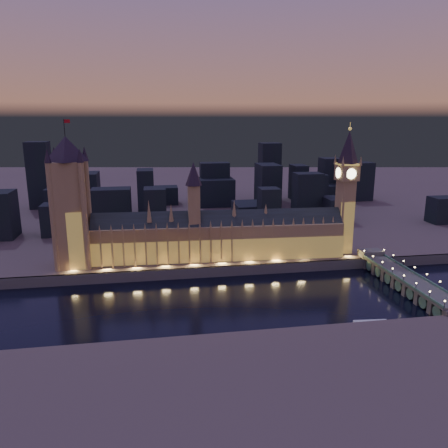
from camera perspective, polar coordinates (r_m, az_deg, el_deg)
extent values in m
plane|color=black|center=(301.34, 0.77, -9.55)|extent=(2000.00, 2000.00, 0.00)
cube|color=#534443|center=(802.22, -5.78, 5.43)|extent=(2000.00, 960.00, 8.00)
cube|color=#53554D|center=(337.47, -0.45, -6.21)|extent=(2000.00, 2.50, 8.00)
cube|color=#997B51|center=(351.99, -0.61, -2.28)|extent=(200.70, 28.99, 28.00)
cube|color=#B4923E|center=(343.73, -0.35, -3.55)|extent=(200.00, 0.50, 18.00)
cube|color=black|center=(347.68, -0.62, 0.41)|extent=(200.53, 25.26, 16.26)
cube|color=#997B51|center=(342.51, -3.94, 2.40)|extent=(9.00, 9.00, 32.00)
cone|color=black|center=(338.49, -4.01, 6.56)|extent=(13.00, 13.00, 18.00)
cube|color=#997B51|center=(341.58, -17.18, -3.42)|extent=(1.20, 1.20, 28.00)
cone|color=#997B51|center=(337.71, -17.37, -0.63)|extent=(2.00, 2.00, 6.00)
cube|color=#997B51|center=(340.49, -15.79, -3.37)|extent=(1.20, 1.20, 28.00)
cone|color=#997B51|center=(336.61, -15.97, -0.57)|extent=(2.00, 2.00, 6.00)
cube|color=#997B51|center=(339.60, -14.39, -3.33)|extent=(1.20, 1.20, 28.00)
cone|color=#997B51|center=(335.71, -14.56, -0.52)|extent=(2.00, 2.00, 6.00)
cube|color=#997B51|center=(338.91, -12.99, -3.28)|extent=(1.20, 1.20, 28.00)
cone|color=#997B51|center=(335.01, -13.14, -0.47)|extent=(2.00, 2.00, 6.00)
cube|color=#997B51|center=(338.43, -11.58, -3.23)|extent=(1.20, 1.20, 28.00)
cone|color=#997B51|center=(334.53, -11.72, -0.41)|extent=(2.00, 2.00, 6.00)
cube|color=#997B51|center=(338.15, -10.17, -3.18)|extent=(1.20, 1.20, 28.00)
cone|color=#997B51|center=(334.25, -10.29, -0.36)|extent=(2.00, 2.00, 6.00)
cube|color=#997B51|center=(338.08, -8.75, -3.12)|extent=(1.20, 1.20, 28.00)
cone|color=#997B51|center=(334.17, -8.86, -0.30)|extent=(2.00, 2.00, 6.00)
cube|color=#997B51|center=(338.22, -7.34, -3.07)|extent=(1.20, 1.20, 28.00)
cone|color=#997B51|center=(334.31, -7.43, -0.25)|extent=(2.00, 2.00, 6.00)
cube|color=#997B51|center=(338.55, -5.93, -3.01)|extent=(1.20, 1.20, 28.00)
cone|color=#997B51|center=(334.65, -6.01, -0.19)|extent=(2.00, 2.00, 6.00)
cube|color=#997B51|center=(339.10, -4.52, -2.95)|extent=(1.20, 1.20, 28.00)
cone|color=#997B51|center=(335.20, -4.59, -0.14)|extent=(2.00, 2.00, 6.00)
cube|color=#997B51|center=(339.84, -3.12, -2.89)|extent=(1.20, 1.20, 28.00)
cone|color=#997B51|center=(335.95, -3.17, -0.08)|extent=(2.00, 2.00, 6.00)
cube|color=#997B51|center=(340.79, -1.73, -2.83)|extent=(1.20, 1.20, 28.00)
cone|color=#997B51|center=(336.91, -1.76, -0.03)|extent=(2.00, 2.00, 6.00)
cube|color=#997B51|center=(341.94, -0.34, -2.76)|extent=(1.20, 1.20, 28.00)
cone|color=#997B51|center=(338.08, -0.36, 0.03)|extent=(2.00, 2.00, 6.00)
cube|color=#997B51|center=(343.29, 1.03, -2.70)|extent=(1.20, 1.20, 28.00)
cone|color=#997B51|center=(339.44, 1.03, 0.08)|extent=(2.00, 2.00, 6.00)
cube|color=#997B51|center=(344.83, 2.40, -2.63)|extent=(1.20, 1.20, 28.00)
cone|color=#997B51|center=(341.00, 2.40, 0.14)|extent=(2.00, 2.00, 6.00)
cube|color=#997B51|center=(346.57, 3.75, -2.57)|extent=(1.20, 1.20, 28.00)
cone|color=#997B51|center=(342.76, 3.77, 0.19)|extent=(2.00, 2.00, 6.00)
cube|color=#997B51|center=(348.50, 5.08, -2.50)|extent=(1.20, 1.20, 28.00)
cone|color=#997B51|center=(344.71, 5.12, 0.24)|extent=(2.00, 2.00, 6.00)
cube|color=#997B51|center=(350.61, 6.40, -2.43)|extent=(1.20, 1.20, 28.00)
cone|color=#997B51|center=(346.84, 6.45, 0.29)|extent=(2.00, 2.00, 6.00)
cube|color=#997B51|center=(352.91, 7.71, -2.36)|extent=(1.20, 1.20, 28.00)
cone|color=#997B51|center=(349.17, 7.77, 0.34)|extent=(2.00, 2.00, 6.00)
cube|color=#997B51|center=(355.39, 8.99, -2.30)|extent=(1.20, 1.20, 28.00)
cone|color=#997B51|center=(351.68, 9.07, 0.39)|extent=(2.00, 2.00, 6.00)
cube|color=#997B51|center=(358.05, 10.26, -2.23)|extent=(1.20, 1.20, 28.00)
cone|color=#997B51|center=(354.36, 10.35, 0.44)|extent=(2.00, 2.00, 6.00)
cube|color=#997B51|center=(360.88, 11.51, -2.16)|extent=(1.20, 1.20, 28.00)
cone|color=#997B51|center=(357.22, 11.61, 0.49)|extent=(2.00, 2.00, 6.00)
cube|color=#997B51|center=(363.88, 12.74, -2.09)|extent=(1.20, 1.20, 28.00)
cone|color=#997B51|center=(360.25, 12.85, 0.54)|extent=(2.00, 2.00, 6.00)
cube|color=#997B51|center=(367.04, 13.95, -2.02)|extent=(1.20, 1.20, 28.00)
cone|color=#997B51|center=(363.44, 14.06, 0.58)|extent=(2.00, 2.00, 6.00)
cube|color=#997B51|center=(370.37, 15.13, -1.95)|extent=(1.20, 1.20, 28.00)
cone|color=#997B51|center=(366.80, 15.26, 0.63)|extent=(2.00, 2.00, 6.00)
cone|color=#997B51|center=(341.71, -9.78, 1.69)|extent=(4.40, 4.40, 18.00)
cone|color=#997B51|center=(342.36, -6.92, 1.48)|extent=(4.40, 4.40, 14.00)
cone|color=#997B51|center=(347.70, 1.33, 1.93)|extent=(4.40, 4.40, 16.00)
cone|color=#997B51|center=(353.76, 5.47, 1.75)|extent=(4.40, 4.40, 12.00)
cube|color=#997B51|center=(347.30, -19.27, 1.15)|extent=(24.84, 24.84, 80.09)
cube|color=#B4923E|center=(340.81, -19.34, -2.22)|extent=(22.00, 0.50, 44.00)
cone|color=black|center=(340.65, -19.93, 9.22)|extent=(31.68, 31.68, 18.00)
cylinder|color=black|center=(340.00, -20.14, 11.74)|extent=(0.50, 0.50, 12.00)
cube|color=#B01017|center=(339.55, -19.83, 12.52)|extent=(4.00, 0.15, 2.50)
cylinder|color=#997B51|center=(338.90, -21.41, 0.67)|extent=(4.40, 4.40, 80.09)
cone|color=black|center=(332.36, -22.09, 8.25)|extent=(5.20, 5.20, 10.00)
cylinder|color=#997B51|center=(359.95, -20.71, 1.45)|extent=(4.40, 4.40, 80.09)
cone|color=black|center=(353.80, -21.33, 8.59)|extent=(5.20, 5.20, 10.00)
cylinder|color=#997B51|center=(334.91, -17.73, 0.82)|extent=(4.40, 4.40, 80.09)
cone|color=black|center=(328.29, -18.30, 8.51)|extent=(5.20, 5.20, 10.00)
cylinder|color=#997B51|center=(356.19, -17.24, 1.60)|extent=(4.40, 4.40, 80.09)
cone|color=black|center=(349.98, -17.77, 8.83)|extent=(5.20, 5.20, 10.00)
cube|color=#997B51|center=(378.09, 15.42, 0.93)|extent=(13.34, 13.34, 61.08)
cube|color=#B4923E|center=(374.56, 15.72, -0.55)|extent=(12.00, 0.50, 44.00)
cube|color=#997B51|center=(371.97, 15.78, 6.48)|extent=(15.00, 15.00, 12.64)
cube|color=#F2C64C|center=(371.21, 15.85, 7.53)|extent=(15.75, 15.75, 1.20)
cone|color=black|center=(370.11, 15.99, 9.62)|extent=(18.00, 18.00, 26.00)
sphere|color=#F2C64C|center=(369.48, 16.14, 11.86)|extent=(2.80, 2.80, 2.80)
cylinder|color=#F2C64C|center=(369.43, 16.16, 12.25)|extent=(0.40, 0.40, 5.00)
cylinder|color=#FFF2BF|center=(365.01, 16.29, 6.31)|extent=(8.40, 0.50, 8.40)
cylinder|color=#FFF2BF|center=(378.95, 15.29, 6.63)|extent=(8.40, 0.50, 8.40)
cylinder|color=#FFF2BF|center=(368.76, 14.68, 6.49)|extent=(0.50, 8.40, 8.40)
cylinder|color=#FFF2BF|center=(375.30, 16.86, 6.46)|extent=(0.50, 8.40, 8.40)
cone|color=#997B51|center=(360.98, 15.30, 7.95)|extent=(2.60, 2.60, 8.00)
cone|color=#997B51|center=(374.61, 14.35, 8.20)|extent=(2.60, 2.60, 8.00)
cone|color=#997B51|center=(367.44, 17.45, 7.90)|extent=(2.60, 2.60, 8.00)
cone|color=#997B51|center=(380.84, 16.44, 8.15)|extent=(2.60, 2.60, 8.00)
cube|color=#53554D|center=(333.60, 22.98, -6.59)|extent=(17.85, 100.00, 1.60)
cube|color=#386955|center=(328.76, 21.74, -6.51)|extent=(0.80, 100.00, 1.60)
cube|color=#386955|center=(337.68, 24.24, -6.22)|extent=(0.80, 100.00, 1.60)
cube|color=#53554D|center=(378.61, 18.60, -3.95)|extent=(17.85, 12.00, 9.50)
cylinder|color=black|center=(289.76, 26.85, -9.38)|extent=(0.30, 0.30, 4.40)
sphere|color=#FFD88C|center=(288.92, 26.90, -8.96)|extent=(1.00, 1.00, 1.00)
cube|color=#53554D|center=(308.19, 26.42, -9.65)|extent=(16.07, 4.00, 9.50)
cylinder|color=black|center=(300.39, 25.26, -8.40)|extent=(0.30, 0.30, 4.40)
sphere|color=#FFD88C|center=(299.58, 25.30, -7.99)|extent=(1.00, 1.00, 1.00)
cube|color=#53554D|center=(318.84, 24.94, -8.72)|extent=(16.07, 4.00, 9.50)
cylinder|color=black|center=(311.31, 23.78, -7.48)|extent=(0.30, 0.30, 4.40)
sphere|color=#FFD88C|center=(310.53, 23.82, -7.08)|extent=(1.00, 1.00, 1.00)
cylinder|color=black|center=(320.71, 26.36, -7.14)|extent=(0.30, 0.30, 4.40)
sphere|color=#FFD88C|center=(319.96, 26.40, -6.76)|extent=(1.00, 1.00, 1.00)
cube|color=#53554D|center=(329.77, 23.56, -7.84)|extent=(16.07, 4.00, 9.50)
cylinder|color=black|center=(322.49, 22.42, -6.62)|extent=(0.30, 0.30, 4.40)
sphere|color=#FFD88C|center=(321.74, 22.45, -6.24)|extent=(1.00, 1.00, 1.00)
cylinder|color=black|center=(331.58, 24.94, -6.32)|extent=(0.30, 0.30, 4.40)
sphere|color=#FFD88C|center=(330.85, 24.98, -5.95)|extent=(1.00, 1.00, 1.00)
cube|color=#53554D|center=(340.95, 22.27, -7.01)|extent=(16.07, 4.00, 9.50)
cylinder|color=black|center=(333.91, 21.14, -5.81)|extent=(0.30, 0.30, 4.40)
sphere|color=#FFD88C|center=(333.19, 21.18, -5.44)|extent=(1.00, 1.00, 1.00)
cylinder|color=black|center=(342.70, 23.62, -5.55)|extent=(0.30, 0.30, 4.40)
sphere|color=#FFD88C|center=(341.99, 23.66, -5.19)|extent=(1.00, 1.00, 1.00)
cube|color=#53554D|center=(352.35, 21.07, -6.23)|extent=(16.07, 4.00, 9.50)
cylinder|color=black|center=(345.55, 19.96, -5.06)|extent=(0.30, 0.30, 4.40)
sphere|color=#FFD88C|center=(344.85, 19.99, -4.70)|extent=(1.00, 1.00, 1.00)
cylinder|color=black|center=(354.05, 22.38, -4.83)|extent=(0.30, 0.30, 4.40)
sphere|color=#FFD88C|center=(353.36, 22.42, -4.48)|extent=(1.00, 1.00, 1.00)
cube|color=#53554D|center=(363.96, 19.95, -5.50)|extent=(16.07, 4.00, 9.50)
cylinder|color=black|center=(357.37, 18.86, -4.35)|extent=(0.30, 0.30, 4.40)
sphere|color=#FFD88C|center=(356.70, 18.89, -4.00)|extent=(1.00, 1.00, 1.00)
cylinder|color=black|center=(365.60, 21.23, -4.15)|extent=(0.30, 0.30, 4.40)
sphere|color=#FFD88C|center=(364.93, 21.26, -3.81)|extent=(1.00, 1.00, 1.00)
cube|color=#53554D|center=(375.75, 18.90, -4.82)|extent=(16.07, 4.00, 9.50)
cylinder|color=black|center=(369.37, 17.83, -3.69)|extent=(0.30, 0.30, 4.40)
sphere|color=#FFD88C|center=(368.72, 17.86, -3.35)|extent=(1.00, 1.00, 1.00)
cylinder|color=black|center=(377.34, 20.14, -3.51)|extent=(0.30, 0.30, 4.40)
sphere|color=#FFD88C|center=(376.69, 20.17, -3.18)|extent=(1.00, 1.00, 1.00)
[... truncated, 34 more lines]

